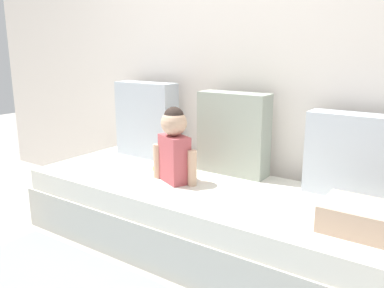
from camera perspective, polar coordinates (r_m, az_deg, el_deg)
The scene contains 9 objects.
ground_plane at distance 2.62m, azimuth 2.00°, elevation -14.64°, with size 12.00×12.00×0.00m, color #B2ADA3.
back_wall at distance 2.79m, azimuth 8.52°, elevation 11.99°, with size 5.64×0.10×2.33m, color silver.
couch at distance 2.53m, azimuth 2.04°, elevation -10.54°, with size 2.44×0.85×0.42m.
throw_pillow_left at distance 3.07m, azimuth -6.53°, elevation 3.44°, with size 0.50×0.16×0.57m, color #B2BCC6.
throw_pillow_center at distance 2.64m, azimuth 5.94°, elevation 1.49°, with size 0.47×0.16×0.54m, color #99A393.
throw_pillow_right at distance 2.39m, azimuth 21.99°, elevation -1.58°, with size 0.50×0.16×0.47m, color #B2BCC6.
toddler at distance 2.47m, azimuth -2.57°, elevation -0.02°, with size 0.33×0.20×0.48m.
banana at distance 2.70m, azimuth -5.05°, elevation -3.77°, with size 0.17×0.04×0.04m, color yellow.
folded_blanket at distance 2.01m, azimuth 23.85°, elevation -9.82°, with size 0.40×0.28×0.13m, color tan.
Camera 1 is at (1.24, -1.94, 1.24)m, focal length 37.26 mm.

